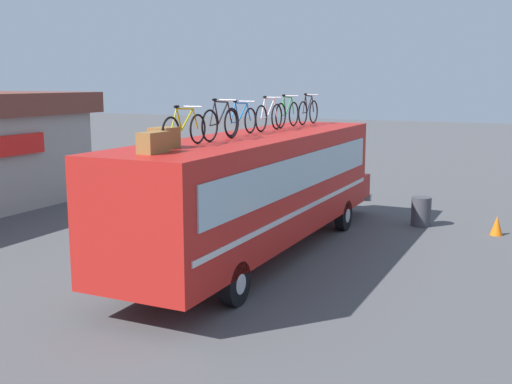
{
  "coord_description": "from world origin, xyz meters",
  "views": [
    {
      "loc": [
        -14.37,
        -6.75,
        4.53
      ],
      "look_at": [
        -0.13,
        0.0,
        1.75
      ],
      "focal_mm": 43.78,
      "sensor_mm": 36.0,
      "label": 1
    }
  ],
  "objects_px": {
    "rooftop_bicycle_4": "(269,116)",
    "trash_bin": "(421,211)",
    "rooftop_bicycle_3": "(241,120)",
    "rooftop_bicycle_1": "(185,129)",
    "luggage_bag_2": "(164,138)",
    "rooftop_bicycle_2": "(221,123)",
    "rooftop_bicycle_5": "(287,114)",
    "rooftop_bicycle_6": "(308,111)",
    "bus": "(261,186)",
    "luggage_bag_1": "(153,143)",
    "traffic_cone": "(497,225)"
  },
  "relations": [
    {
      "from": "bus",
      "to": "rooftop_bicycle_1",
      "type": "height_order",
      "value": "rooftop_bicycle_1"
    },
    {
      "from": "bus",
      "to": "rooftop_bicycle_6",
      "type": "relative_size",
      "value": 7.3
    },
    {
      "from": "rooftop_bicycle_1",
      "to": "rooftop_bicycle_2",
      "type": "distance_m",
      "value": 1.54
    },
    {
      "from": "rooftop_bicycle_3",
      "to": "traffic_cone",
      "type": "bearing_deg",
      "value": -47.67
    },
    {
      "from": "luggage_bag_1",
      "to": "rooftop_bicycle_1",
      "type": "bearing_deg",
      "value": 6.78
    },
    {
      "from": "rooftop_bicycle_6",
      "to": "traffic_cone",
      "type": "height_order",
      "value": "rooftop_bicycle_6"
    },
    {
      "from": "luggage_bag_1",
      "to": "rooftop_bicycle_3",
      "type": "xyz_separation_m",
      "value": [
        4.41,
        0.37,
        0.17
      ]
    },
    {
      "from": "rooftop_bicycle_1",
      "to": "rooftop_bicycle_5",
      "type": "relative_size",
      "value": 0.98
    },
    {
      "from": "rooftop_bicycle_4",
      "to": "traffic_cone",
      "type": "height_order",
      "value": "rooftop_bicycle_4"
    },
    {
      "from": "rooftop_bicycle_3",
      "to": "rooftop_bicycle_6",
      "type": "height_order",
      "value": "rooftop_bicycle_6"
    },
    {
      "from": "rooftop_bicycle_5",
      "to": "traffic_cone",
      "type": "relative_size",
      "value": 2.95
    },
    {
      "from": "luggage_bag_2",
      "to": "rooftop_bicycle_3",
      "type": "xyz_separation_m",
      "value": [
        3.55,
        0.05,
        0.16
      ]
    },
    {
      "from": "luggage_bag_1",
      "to": "traffic_cone",
      "type": "bearing_deg",
      "value": -29.42
    },
    {
      "from": "rooftop_bicycle_4",
      "to": "trash_bin",
      "type": "distance_m",
      "value": 6.22
    },
    {
      "from": "bus",
      "to": "rooftop_bicycle_6",
      "type": "xyz_separation_m",
      "value": [
        4.25,
        0.31,
        1.74
      ]
    },
    {
      "from": "rooftop_bicycle_3",
      "to": "traffic_cone",
      "type": "height_order",
      "value": "rooftop_bicycle_3"
    },
    {
      "from": "rooftop_bicycle_1",
      "to": "luggage_bag_2",
      "type": "bearing_deg",
      "value": 162.59
    },
    {
      "from": "luggage_bag_1",
      "to": "rooftop_bicycle_6",
      "type": "relative_size",
      "value": 0.39
    },
    {
      "from": "trash_bin",
      "to": "rooftop_bicycle_3",
      "type": "bearing_deg",
      "value": 147.59
    },
    {
      "from": "rooftop_bicycle_1",
      "to": "rooftop_bicycle_3",
      "type": "xyz_separation_m",
      "value": [
        3.03,
        0.21,
        0.01
      ]
    },
    {
      "from": "luggage_bag_2",
      "to": "traffic_cone",
      "type": "relative_size",
      "value": 0.92
    },
    {
      "from": "bus",
      "to": "rooftop_bicycle_6",
      "type": "height_order",
      "value": "rooftop_bicycle_6"
    },
    {
      "from": "trash_bin",
      "to": "traffic_cone",
      "type": "bearing_deg",
      "value": -97.14
    },
    {
      "from": "traffic_cone",
      "to": "trash_bin",
      "type": "bearing_deg",
      "value": 82.86
    },
    {
      "from": "traffic_cone",
      "to": "rooftop_bicycle_1",
      "type": "bearing_deg",
      "value": 145.93
    },
    {
      "from": "luggage_bag_2",
      "to": "rooftop_bicycle_1",
      "type": "distance_m",
      "value": 0.57
    },
    {
      "from": "luggage_bag_2",
      "to": "rooftop_bicycle_3",
      "type": "height_order",
      "value": "rooftop_bicycle_3"
    },
    {
      "from": "rooftop_bicycle_3",
      "to": "rooftop_bicycle_5",
      "type": "bearing_deg",
      "value": -0.38
    },
    {
      "from": "luggage_bag_2",
      "to": "traffic_cone",
      "type": "xyz_separation_m",
      "value": [
        8.91,
        -5.84,
        -3.12
      ]
    },
    {
      "from": "rooftop_bicycle_3",
      "to": "trash_bin",
      "type": "height_order",
      "value": "rooftop_bicycle_3"
    },
    {
      "from": "bus",
      "to": "rooftop_bicycle_5",
      "type": "bearing_deg",
      "value": 8.21
    },
    {
      "from": "luggage_bag_2",
      "to": "rooftop_bicycle_2",
      "type": "distance_m",
      "value": 2.08
    },
    {
      "from": "bus",
      "to": "traffic_cone",
      "type": "xyz_separation_m",
      "value": [
        5.02,
        -5.48,
        -1.57
      ]
    },
    {
      "from": "rooftop_bicycle_2",
      "to": "rooftop_bicycle_5",
      "type": "distance_m",
      "value": 4.53
    },
    {
      "from": "trash_bin",
      "to": "luggage_bag_1",
      "type": "bearing_deg",
      "value": 162.3
    },
    {
      "from": "luggage_bag_2",
      "to": "rooftop_bicycle_1",
      "type": "xyz_separation_m",
      "value": [
        0.52,
        -0.16,
        0.15
      ]
    },
    {
      "from": "luggage_bag_1",
      "to": "rooftop_bicycle_4",
      "type": "bearing_deg",
      "value": 2.8
    },
    {
      "from": "trash_bin",
      "to": "rooftop_bicycle_2",
      "type": "bearing_deg",
      "value": 154.9
    },
    {
      "from": "luggage_bag_2",
      "to": "rooftop_bicycle_4",
      "type": "xyz_separation_m",
      "value": [
        5.13,
        -0.04,
        0.19
      ]
    },
    {
      "from": "rooftop_bicycle_6",
      "to": "rooftop_bicycle_5",
      "type": "bearing_deg",
      "value": 177.06
    },
    {
      "from": "luggage_bag_1",
      "to": "rooftop_bicycle_5",
      "type": "height_order",
      "value": "rooftop_bicycle_5"
    },
    {
      "from": "rooftop_bicycle_5",
      "to": "rooftop_bicycle_6",
      "type": "xyz_separation_m",
      "value": [
        1.55,
        -0.08,
        0.0
      ]
    },
    {
      "from": "bus",
      "to": "luggage_bag_2",
      "type": "distance_m",
      "value": 4.2
    },
    {
      "from": "rooftop_bicycle_1",
      "to": "luggage_bag_1",
      "type": "bearing_deg",
      "value": -173.22
    },
    {
      "from": "rooftop_bicycle_2",
      "to": "rooftop_bicycle_6",
      "type": "distance_m",
      "value": 6.08
    },
    {
      "from": "rooftop_bicycle_4",
      "to": "traffic_cone",
      "type": "bearing_deg",
      "value": -56.9
    },
    {
      "from": "rooftop_bicycle_1",
      "to": "rooftop_bicycle_2",
      "type": "height_order",
      "value": "rooftop_bicycle_2"
    },
    {
      "from": "rooftop_bicycle_3",
      "to": "rooftop_bicycle_4",
      "type": "bearing_deg",
      "value": -2.95
    },
    {
      "from": "bus",
      "to": "traffic_cone",
      "type": "height_order",
      "value": "bus"
    },
    {
      "from": "rooftop_bicycle_5",
      "to": "traffic_cone",
      "type": "height_order",
      "value": "rooftop_bicycle_5"
    }
  ]
}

